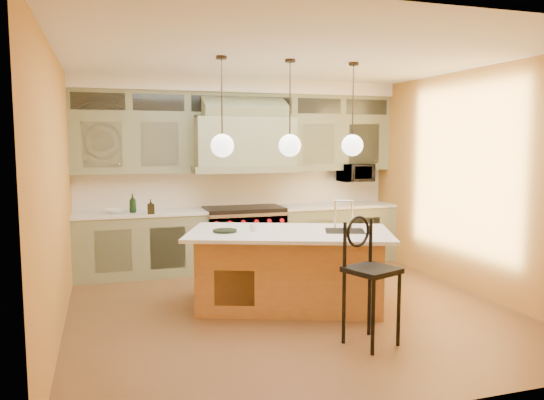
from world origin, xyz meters
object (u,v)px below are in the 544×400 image
object	(u,v)px
counter_stool	(369,272)
microwave	(355,173)
kitchen_island	(290,268)
range	(244,237)

from	to	relation	value
counter_stool	microwave	world-z (taller)	microwave
counter_stool	kitchen_island	bearing A→B (deg)	83.56
range	counter_stool	size ratio (longest dim) A/B	0.96
kitchen_island	microwave	bearing A→B (deg)	68.95
counter_stool	microwave	xyz separation A→B (m)	(1.58, 3.48, 0.74)
range	kitchen_island	bearing A→B (deg)	-89.03
microwave	range	bearing A→B (deg)	-176.88
kitchen_island	counter_stool	size ratio (longest dim) A/B	2.12
range	kitchen_island	size ratio (longest dim) A/B	0.46
kitchen_island	counter_stool	distance (m)	1.40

